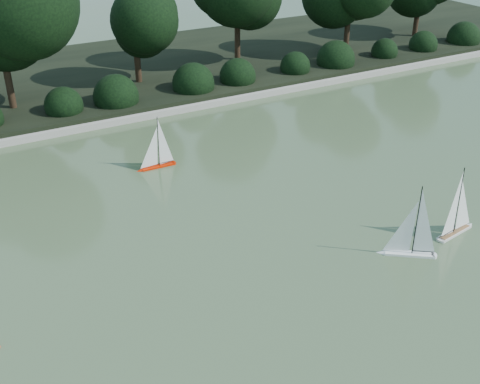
# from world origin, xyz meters

# --- Properties ---
(ground) EXTENTS (80.00, 80.00, 0.00)m
(ground) POSITION_xyz_m (0.00, 0.00, 0.00)
(ground) COLOR #405633
(ground) RESTS_ON ground
(pond_coping) EXTENTS (40.00, 0.35, 0.18)m
(pond_coping) POSITION_xyz_m (0.00, 9.00, 0.09)
(pond_coping) COLOR gray
(pond_coping) RESTS_ON ground
(far_bank) EXTENTS (40.00, 8.00, 0.30)m
(far_bank) POSITION_xyz_m (0.00, 13.00, 0.15)
(far_bank) COLOR black
(far_bank) RESTS_ON ground
(tree_line) EXTENTS (26.31, 3.93, 4.39)m
(tree_line) POSITION_xyz_m (1.23, 11.44, 2.64)
(tree_line) COLOR black
(tree_line) RESTS_ON ground
(shrub_hedge) EXTENTS (29.10, 1.10, 1.10)m
(shrub_hedge) POSITION_xyz_m (0.00, 9.90, 0.45)
(shrub_hedge) COLOR black
(shrub_hedge) RESTS_ON ground
(sailboat_white_a) EXTENTS (0.98, 0.78, 1.53)m
(sailboat_white_a) POSITION_xyz_m (1.97, 0.12, 0.24)
(sailboat_white_a) COLOR white
(sailboat_white_a) RESTS_ON ground
(sailboat_white_b) EXTENTS (1.13, 0.35, 1.54)m
(sailboat_white_b) POSITION_xyz_m (3.42, 0.21, 0.24)
(sailboat_white_b) COLOR beige
(sailboat_white_b) RESTS_ON ground
(sailboat_orange) EXTENTS (1.01, 0.18, 1.38)m
(sailboat_orange) POSITION_xyz_m (-0.71, 5.82, 0.22)
(sailboat_orange) COLOR red
(sailboat_orange) RESTS_ON ground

